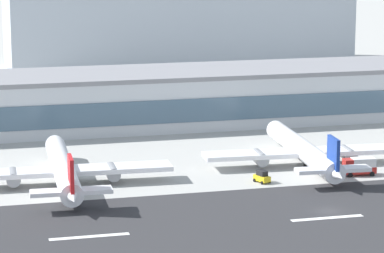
# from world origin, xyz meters

# --- Properties ---
(ground_plane) EXTENTS (1400.00, 1400.00, 0.00)m
(ground_plane) POSITION_xyz_m (0.00, 0.00, 0.00)
(ground_plane) COLOR #A8A8A3
(runway_strip) EXTENTS (800.00, 39.20, 0.08)m
(runway_strip) POSITION_xyz_m (0.00, -3.51, 0.04)
(runway_strip) COLOR #2D2D30
(runway_strip) RESTS_ON ground_plane
(runway_centreline_dash_3) EXTENTS (12.00, 1.20, 0.01)m
(runway_centreline_dash_3) POSITION_xyz_m (-39.58, -3.51, 0.09)
(runway_centreline_dash_3) COLOR white
(runway_centreline_dash_3) RESTS_ON runway_strip
(runway_centreline_dash_4) EXTENTS (12.00, 1.20, 0.01)m
(runway_centreline_dash_4) POSITION_xyz_m (-1.79, -3.51, 0.09)
(runway_centreline_dash_4) COLOR white
(runway_centreline_dash_4) RESTS_ON runway_strip
(terminal_building) EXTENTS (163.81, 24.60, 12.58)m
(terminal_building) POSITION_xyz_m (-16.95, 76.31, 6.29)
(terminal_building) COLOR silver
(terminal_building) RESTS_ON ground_plane
(distant_hotel_block) EXTENTS (109.27, 39.19, 36.58)m
(distant_hotel_block) POSITION_xyz_m (14.77, 167.60, 18.29)
(distant_hotel_block) COLOR #A8B2BC
(distant_hotel_block) RESTS_ON ground_plane
(airliner_red_tail_gate_1) EXTENTS (39.21, 43.57, 9.09)m
(airliner_red_tail_gate_1) POSITION_xyz_m (-39.68, 26.32, 2.89)
(airliner_red_tail_gate_1) COLOR white
(airliner_red_tail_gate_1) RESTS_ON ground_plane
(airliner_navy_tail_gate_2) EXTENTS (39.41, 43.83, 9.15)m
(airliner_navy_tail_gate_2) POSITION_xyz_m (7.00, 29.29, 2.91)
(airliner_navy_tail_gate_2) COLOR white
(airliner_navy_tail_gate_2) RESTS_ON ground_plane
(service_baggage_tug_1) EXTENTS (2.71, 3.55, 2.20)m
(service_baggage_tug_1) POSITION_xyz_m (-4.78, 20.03, 1.05)
(service_baggage_tug_1) COLOR gold
(service_baggage_tug_1) RESTS_ON ground_plane
(service_box_truck_2) EXTENTS (6.16, 3.05, 3.25)m
(service_box_truck_2) POSITION_xyz_m (14.31, 20.50, 1.79)
(service_box_truck_2) COLOR #B2231E
(service_box_truck_2) RESTS_ON ground_plane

